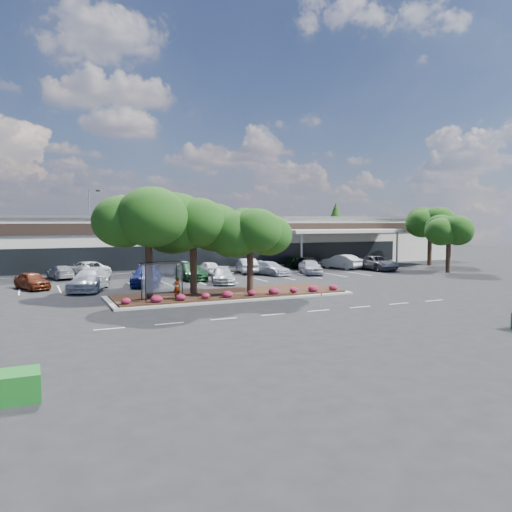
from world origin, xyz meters
name	(u,v)px	position (x,y,z in m)	size (l,w,h in m)	color
ground	(278,302)	(0.00, 0.00, 0.00)	(160.00, 160.00, 0.00)	black
retail_store	(161,240)	(0.06, 33.91, 3.15)	(80.40, 25.20, 6.25)	beige
landscape_island	(230,294)	(-2.00, 4.00, 0.12)	(18.00, 6.00, 0.26)	#A2A29D
lane_markings	(223,285)	(-0.14, 10.42, 0.01)	(33.12, 20.06, 0.01)	silver
shrub_row	(241,293)	(-2.00, 1.90, 0.51)	(17.00, 0.80, 0.50)	#981F47
bus_shelter	(161,270)	(-7.50, 2.95, 2.31)	(2.75, 1.55, 2.59)	black
island_tree_west	(149,241)	(-8.00, 4.50, 4.21)	(7.20, 7.20, 7.89)	#1B3C0E
island_tree_mid	(193,244)	(-4.50, 5.20, 3.92)	(6.60, 6.60, 7.32)	#1B3C0E
island_tree_east	(250,249)	(-0.50, 3.70, 3.51)	(5.80, 5.80, 6.50)	#1B3C0E
tree_east_near	(449,243)	(26.00, 10.00, 3.25)	(5.60, 5.60, 6.51)	#1B3C0E
tree_east_far	(430,235)	(31.00, 18.00, 3.81)	(6.40, 6.40, 7.62)	#1B3C0E
conifer_north_east	(336,228)	(34.00, 44.00, 4.50)	(3.96, 3.96, 9.00)	#1B3C0E
person_waiting	(177,288)	(-6.47, 2.76, 1.02)	(0.56, 0.37, 1.53)	#594C47
light_pole	(91,235)	(-9.31, 27.96, 4.09)	(1.41, 0.78, 9.26)	#A2A29D
survey_stake	(321,298)	(1.62, -2.99, 0.61)	(0.07, 0.14, 0.94)	tan
car_0	(32,281)	(-15.54, 14.33, 0.73)	(1.71, 4.26, 1.45)	#622410
car_1	(89,280)	(-11.31, 11.62, 0.84)	(2.36, 5.81, 1.69)	silver
car_2	(146,276)	(-6.34, 13.12, 0.84)	(2.34, 5.76, 1.67)	navy
car_3	(190,271)	(-1.57, 15.59, 0.78)	(2.17, 5.35, 1.55)	#1B4B27
car_4	(223,276)	(0.24, 11.52, 0.70)	(1.95, 4.80, 1.39)	#B2B8BF
car_6	(270,268)	(7.22, 15.95, 0.71)	(1.99, 4.89, 1.42)	silver
car_7	(310,267)	(11.38, 14.74, 0.80)	(1.88, 4.68, 1.60)	#B7B9C3
car_8	(376,263)	(20.78, 15.72, 0.82)	(2.71, 5.87, 1.63)	#515258
car_9	(61,272)	(-12.93, 21.34, 0.66)	(1.85, 4.55, 1.32)	#A2A5AE
car_10	(87,270)	(-10.53, 21.02, 0.84)	(2.80, 6.06, 1.69)	silver
car_11	(176,269)	(-1.90, 19.35, 0.75)	(1.59, 4.55, 1.50)	#A0A6AB
car_12	(208,268)	(1.53, 19.39, 0.69)	(1.64, 4.08, 1.39)	white
car_13	(250,264)	(7.19, 21.20, 0.70)	(1.65, 4.10, 1.40)	navy
car_14	(247,266)	(5.74, 18.66, 0.80)	(1.69, 4.85, 1.60)	#AAADB7
car_15	(306,263)	(13.48, 19.28, 0.82)	(1.93, 4.78, 1.63)	black
car_16	(296,261)	(13.96, 22.45, 0.74)	(1.74, 4.33, 1.48)	#1E451A
car_17	(341,262)	(17.97, 18.69, 0.84)	(1.78, 5.09, 1.68)	silver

